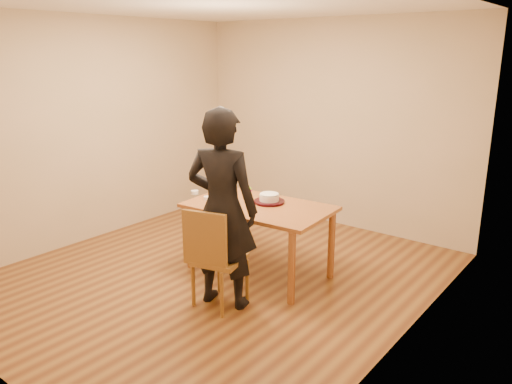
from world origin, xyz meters
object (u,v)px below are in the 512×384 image
Objects in this scene: cake at (269,198)px; person at (222,209)px; cake_plate at (269,202)px; dining_chair at (220,259)px; dining_table at (259,207)px.

person reaches higher than cake.
cake_plate is 0.18× the size of person.
person is (0.00, 0.05, 0.47)m from dining_chair.
cake reaches higher than cake_plate.
dining_chair is (0.15, -0.78, -0.28)m from dining_table.
dining_table is at bearing -104.90° from cake.
cake is (0.03, 0.13, 0.08)m from dining_table.
dining_table is 0.14m from cake_plate.
dining_table is 4.56× the size of cake_plate.
cake_plate is at bearing 70.87° from dining_table.
dining_chair is 1.28× the size of cake_plate.
dining_table is at bearing 85.64° from dining_chair.
cake is at bearing 70.87° from dining_table.
cake is (0.00, 0.00, 0.04)m from cake_plate.
person is at bearing -82.62° from dining_table.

